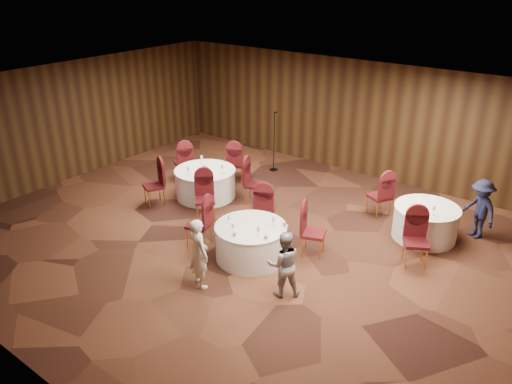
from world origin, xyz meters
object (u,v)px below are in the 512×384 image
Objects in this scene: table_main at (251,242)px; mic_stand at (274,153)px; woman_a at (199,253)px; woman_b at (284,264)px; table_left at (205,183)px; man_c at (480,209)px; table_right at (425,222)px.

mic_stand reaches higher than table_main.
woman_a is 1.57m from woman_b.
table_main and table_left have the same top height.
mic_stand is 5.86m from man_c.
table_left is 0.89× the size of mic_stand.
mic_stand reaches higher than woman_b.
table_left is 1.22× the size of woman_b.
woman_a is at bearing -122.08° from table_right.
table_main is at bearing -31.06° from table_left.
mic_stand reaches higher than table_left.
woman_b is 4.86m from man_c.
table_main is 0.93× the size of table_left.
man_c is (0.90, 0.73, 0.30)m from table_right.
woman_b is at bearing -29.88° from table_left.
woman_b is (1.23, -0.63, 0.27)m from table_main.
mic_stand is 1.26× the size of woman_a.
woman_b is (-1.30, -3.61, 0.27)m from table_right.
man_c is (3.60, 5.04, -0.02)m from woman_a.
table_left is 5.46m from table_right.
table_right is 5.10m from woman_a.
table_left is 1.15× the size of man_c.
man_c is at bearing 39.23° from table_right.
woman_b is (4.00, -2.30, 0.27)m from table_left.
table_right is at bearing -153.50° from woman_b.
man_c reaches higher than table_left.
table_main is at bearing -60.25° from mic_stand.
man_c reaches higher than table_right.
table_left is at bearing -98.02° from mic_stand.
woman_b reaches higher than table_main.
woman_a is (2.24, -5.56, 0.17)m from mic_stand.
woman_b reaches higher than table_right.
table_main is 1.40m from woman_b.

